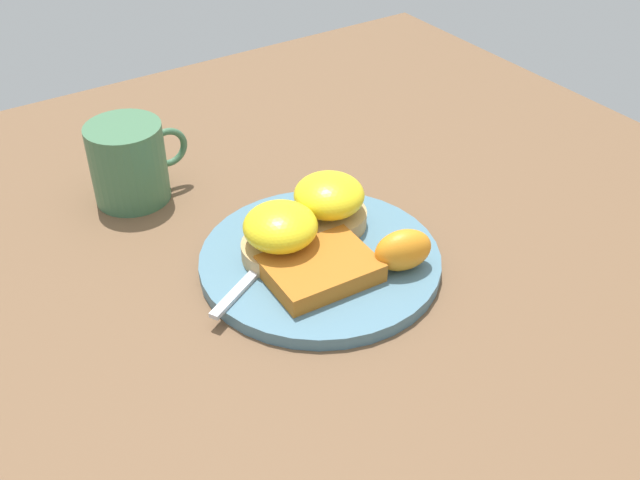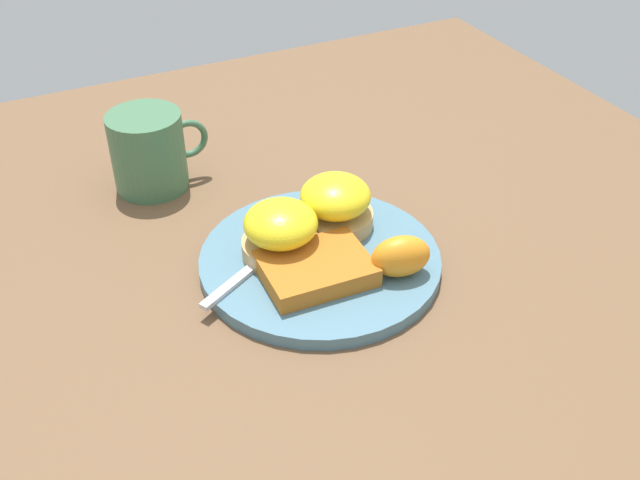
{
  "view_description": "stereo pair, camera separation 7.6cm",
  "coord_description": "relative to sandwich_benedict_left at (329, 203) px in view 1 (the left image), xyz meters",
  "views": [
    {
      "loc": [
        -0.34,
        -0.51,
        0.49
      ],
      "look_at": [
        0.0,
        0.0,
        0.03
      ],
      "focal_mm": 42.0,
      "sensor_mm": 36.0,
      "label": 1
    },
    {
      "loc": [
        -0.27,
        -0.55,
        0.49
      ],
      "look_at": [
        0.0,
        0.0,
        0.03
      ],
      "focal_mm": 42.0,
      "sensor_mm": 36.0,
      "label": 2
    }
  ],
  "objects": [
    {
      "name": "ground_plane",
      "position": [
        -0.04,
        -0.04,
        -0.04
      ],
      "size": [
        1.1,
        1.1,
        0.0
      ],
      "primitive_type": "plane",
      "color": "brown"
    },
    {
      "name": "plate",
      "position": [
        -0.04,
        -0.04,
        -0.04
      ],
      "size": [
        0.25,
        0.25,
        0.01
      ],
      "primitive_type": "cylinder",
      "color": "slate",
      "rests_on": "ground_plane"
    },
    {
      "name": "cup",
      "position": [
        -0.15,
        0.19,
        0.01
      ],
      "size": [
        0.12,
        0.09,
        0.09
      ],
      "color": "#42704C",
      "rests_on": "ground_plane"
    },
    {
      "name": "sandwich_benedict_right",
      "position": [
        -0.07,
        -0.02,
        0.0
      ],
      "size": [
        0.08,
        0.08,
        0.06
      ],
      "color": "tan",
      "rests_on": "plate"
    },
    {
      "name": "orange_wedge",
      "position": [
        0.02,
        -0.1,
        -0.01
      ],
      "size": [
        0.07,
        0.05,
        0.04
      ],
      "primitive_type": "ellipsoid",
      "rotation": [
        0.0,
        0.0,
        6.05
      ],
      "color": "orange",
      "rests_on": "plate"
    },
    {
      "name": "sandwich_benedict_left",
      "position": [
        0.0,
        0.0,
        0.0
      ],
      "size": [
        0.08,
        0.08,
        0.06
      ],
      "color": "tan",
      "rests_on": "plate"
    },
    {
      "name": "hashbrown_patty",
      "position": [
        -0.06,
        -0.07,
        -0.02
      ],
      "size": [
        0.11,
        0.09,
        0.02
      ],
      "primitive_type": "cube",
      "rotation": [
        0.0,
        0.0,
        -0.04
      ],
      "color": "#B2641D",
      "rests_on": "plate"
    },
    {
      "name": "fork",
      "position": [
        -0.07,
        -0.01,
        -0.03
      ],
      "size": [
        0.19,
        0.12,
        0.0
      ],
      "color": "silver",
      "rests_on": "plate"
    }
  ]
}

